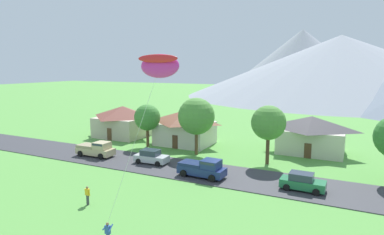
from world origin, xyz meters
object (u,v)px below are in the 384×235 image
at_px(tree_left_of_center, 196,116).
at_px(parked_car_silver_mid_west, 151,157).
at_px(house_left_center, 311,134).
at_px(tree_near_right, 269,123).
at_px(house_leftmost, 185,127).
at_px(pickup_truck_navy_west_side, 203,168).
at_px(house_right_center, 123,121).
at_px(kite_flyer_with_kite, 158,71).
at_px(parked_car_green_west_end, 302,182).
at_px(watcher_person, 88,195).
at_px(pickup_truck_sand_east_side, 96,149).
at_px(tree_center, 147,118).

xyz_separation_m(tree_left_of_center, parked_car_silver_mid_west, (-3.16, -6.36, -4.41)).
xyz_separation_m(house_left_center, tree_near_right, (-4.13, -8.05, 2.49)).
distance_m(house_leftmost, parked_car_silver_mid_west, 11.34).
height_order(house_leftmost, tree_near_right, tree_near_right).
xyz_separation_m(house_leftmost, pickup_truck_navy_west_side, (8.88, -13.02, -1.67)).
xyz_separation_m(house_right_center, pickup_truck_navy_west_side, (21.19, -13.62, -1.65)).
bearing_deg(house_left_center, kite_flyer_with_kite, -102.35).
distance_m(tree_left_of_center, parked_car_green_west_end, 17.31).
bearing_deg(tree_left_of_center, watcher_person, -94.02).
relative_size(house_right_center, pickup_truck_sand_east_side, 1.65).
xyz_separation_m(tree_left_of_center, kite_flyer_with_kite, (7.49, -21.57, 6.39)).
bearing_deg(house_leftmost, kite_flyer_with_kite, -66.11).
relative_size(tree_near_right, parked_car_silver_mid_west, 1.71).
bearing_deg(kite_flyer_with_kite, house_left_center, 77.65).
bearing_deg(pickup_truck_sand_east_side, house_right_center, 112.07).
height_order(house_left_center, kite_flyer_with_kite, kite_flyer_with_kite).
relative_size(tree_left_of_center, tree_near_right, 1.07).
height_order(house_right_center, kite_flyer_with_kite, kite_flyer_with_kite).
xyz_separation_m(house_left_center, house_right_center, (-30.42, -2.46, 0.03)).
xyz_separation_m(parked_car_green_west_end, kite_flyer_with_kite, (-7.46, -14.04, 10.80)).
relative_size(house_right_center, tree_center, 1.35).
relative_size(pickup_truck_navy_west_side, pickup_truck_sand_east_side, 1.01).
xyz_separation_m(parked_car_silver_mid_west, pickup_truck_sand_east_side, (-8.36, -0.52, 0.19)).
xyz_separation_m(house_leftmost, house_right_center, (-12.30, 0.60, -0.03)).
bearing_deg(parked_car_silver_mid_west, house_leftmost, 95.25).
xyz_separation_m(parked_car_green_west_end, watcher_person, (-16.30, -11.71, 0.01)).
height_order(parked_car_green_west_end, pickup_truck_sand_east_side, pickup_truck_sand_east_side).
distance_m(house_left_center, watcher_person, 31.15).
xyz_separation_m(house_right_center, kite_flyer_with_kite, (23.98, -26.96, 8.97)).
xyz_separation_m(tree_center, kite_flyer_with_kite, (15.95, -22.40, 7.25)).
bearing_deg(tree_near_right, kite_flyer_with_kite, -96.16).
xyz_separation_m(tree_left_of_center, tree_center, (-8.46, 0.83, -0.86)).
xyz_separation_m(house_leftmost, house_left_center, (18.11, 3.06, -0.06)).
xyz_separation_m(pickup_truck_sand_east_side, watcher_person, (10.16, -12.36, -0.18)).
height_order(parked_car_silver_mid_west, watcher_person, parked_car_silver_mid_west).
xyz_separation_m(house_leftmost, parked_car_green_west_end, (19.13, -12.31, -1.87)).
xyz_separation_m(house_leftmost, tree_near_right, (13.98, -4.99, 2.43)).
bearing_deg(tree_center, parked_car_green_west_end, -19.65).
height_order(tree_left_of_center, watcher_person, tree_left_of_center).
height_order(house_left_center, tree_left_of_center, tree_left_of_center).
bearing_deg(house_leftmost, parked_car_silver_mid_west, -84.75).
distance_m(house_left_center, kite_flyer_with_kite, 31.43).
bearing_deg(house_right_center, kite_flyer_with_kite, -48.35).
distance_m(tree_left_of_center, tree_near_right, 9.80).
bearing_deg(house_leftmost, watcher_person, -83.27).
bearing_deg(house_right_center, parked_car_silver_mid_west, -41.39).
xyz_separation_m(house_right_center, tree_near_right, (26.28, -5.59, 2.45)).
relative_size(tree_near_right, watcher_person, 4.36).
bearing_deg(pickup_truck_navy_west_side, pickup_truck_sand_east_side, 175.21).
height_order(parked_car_green_west_end, watcher_person, parked_car_green_west_end).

